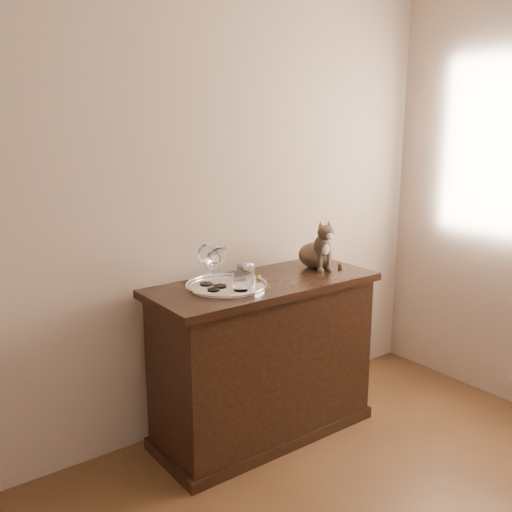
{
  "coord_description": "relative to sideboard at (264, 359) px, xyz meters",
  "views": [
    {
      "loc": [
        -1.09,
        -0.26,
        1.64
      ],
      "look_at": [
        0.56,
        1.95,
        0.98
      ],
      "focal_mm": 40.0,
      "sensor_mm": 36.0,
      "label": 1
    }
  ],
  "objects": [
    {
      "name": "wall_back",
      "position": [
        -0.6,
        0.31,
        0.93
      ],
      "size": [
        4.0,
        0.1,
        2.7
      ],
      "primitive_type": "cube",
      "color": "#BCA48D",
      "rests_on": "ground"
    },
    {
      "name": "sideboard",
      "position": [
        0.0,
        0.0,
        0.0
      ],
      "size": [
        1.2,
        0.5,
        0.85
      ],
      "primitive_type": null,
      "color": "black",
      "rests_on": "ground"
    },
    {
      "name": "tray",
      "position": [
        -0.21,
        0.02,
        0.43
      ],
      "size": [
        0.4,
        0.4,
        0.01
      ],
      "primitive_type": "cylinder",
      "color": "white",
      "rests_on": "sideboard"
    },
    {
      "name": "wine_glass_a",
      "position": [
        -0.28,
        0.1,
        0.53
      ],
      "size": [
        0.08,
        0.08,
        0.2
      ],
      "primitive_type": null,
      "color": "silver",
      "rests_on": "tray"
    },
    {
      "name": "wine_glass_c",
      "position": [
        -0.3,
        -0.0,
        0.53
      ],
      "size": [
        0.07,
        0.07,
        0.19
      ],
      "primitive_type": null,
      "color": "silver",
      "rests_on": "tray"
    },
    {
      "name": "wine_glass_d",
      "position": [
        -0.25,
        0.03,
        0.54
      ],
      "size": [
        0.08,
        0.08,
        0.21
      ],
      "primitive_type": null,
      "color": "silver",
      "rests_on": "tray"
    },
    {
      "name": "tumbler_a",
      "position": [
        -0.12,
        -0.01,
        0.48
      ],
      "size": [
        0.09,
        0.09,
        0.1
      ],
      "primitive_type": "cylinder",
      "color": "silver",
      "rests_on": "tray"
    },
    {
      "name": "tumbler_b",
      "position": [
        -0.2,
        -0.09,
        0.48
      ],
      "size": [
        0.08,
        0.08,
        0.09
      ],
      "primitive_type": "cylinder",
      "color": "silver",
      "rests_on": "tray"
    },
    {
      "name": "cat",
      "position": [
        0.39,
        0.05,
        0.56
      ],
      "size": [
        0.32,
        0.31,
        0.28
      ],
      "primitive_type": null,
      "rotation": [
        0.0,
        0.0,
        -0.22
      ],
      "color": "#49362B",
      "rests_on": "sideboard"
    }
  ]
}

